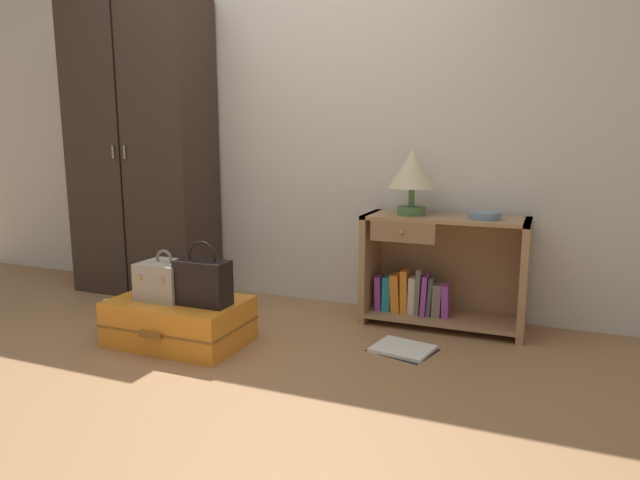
% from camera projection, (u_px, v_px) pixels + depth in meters
% --- Properties ---
extents(ground_plane, '(9.00, 9.00, 0.00)m').
position_uv_depth(ground_plane, '(187.00, 377.00, 2.69)').
color(ground_plane, '#9E7047').
extents(back_wall, '(6.40, 0.10, 2.60)m').
position_uv_depth(back_wall, '(310.00, 113.00, 3.82)').
color(back_wall, beige).
rests_on(back_wall, ground_plane).
extents(wardrobe, '(1.02, 0.47, 2.07)m').
position_uv_depth(wardrobe, '(142.00, 151.00, 4.05)').
color(wardrobe, '#33261E').
rests_on(wardrobe, ground_plane).
extents(bookshelf, '(0.96, 0.39, 0.67)m').
position_uv_depth(bookshelf, '(438.00, 272.00, 3.41)').
color(bookshelf, '#A37A51').
rests_on(bookshelf, ground_plane).
extents(table_lamp, '(0.29, 0.29, 0.39)m').
position_uv_depth(table_lamp, '(412.00, 172.00, 3.34)').
color(table_lamp, '#4C7542').
rests_on(table_lamp, bookshelf).
extents(bowl, '(0.18, 0.18, 0.04)m').
position_uv_depth(bowl, '(484.00, 215.00, 3.20)').
color(bowl, slate).
rests_on(bowl, bookshelf).
extents(suitcase_large, '(0.74, 0.50, 0.25)m').
position_uv_depth(suitcase_large, '(179.00, 321.00, 3.12)').
color(suitcase_large, orange).
rests_on(suitcase_large, ground_plane).
extents(train_case, '(0.26, 0.25, 0.28)m').
position_uv_depth(train_case, '(165.00, 280.00, 3.10)').
color(train_case, '#A89E8E').
rests_on(train_case, suitcase_large).
extents(handbag, '(0.29, 0.14, 0.35)m').
position_uv_depth(handbag, '(203.00, 282.00, 2.98)').
color(handbag, black).
rests_on(handbag, suitcase_large).
extents(bottle, '(0.08, 0.08, 0.21)m').
position_uv_depth(bottle, '(109.00, 319.00, 3.25)').
color(bottle, white).
rests_on(bottle, ground_plane).
extents(open_book_on_floor, '(0.38, 0.34, 0.02)m').
position_uv_depth(open_book_on_floor, '(403.00, 349.00, 3.02)').
color(open_book_on_floor, white).
rests_on(open_book_on_floor, ground_plane).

